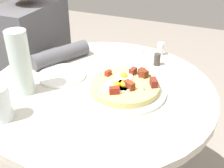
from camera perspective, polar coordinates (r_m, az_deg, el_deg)
dining_table at (r=1.14m, az=-2.36°, el=-8.01°), size 0.85×0.85×0.74m
person_seated at (r=1.57m, az=-14.79°, el=0.42°), size 0.45×0.48×1.14m
pizza_plate at (r=1.00m, az=2.65°, el=-1.19°), size 0.30×0.30×0.01m
breakfast_pizza at (r=0.99m, az=2.75°, el=-0.19°), size 0.25×0.25×0.05m
bread_plate at (r=1.11m, az=-10.25°, el=1.76°), size 0.19×0.19×0.01m
napkin at (r=1.28m, az=2.37°, el=6.15°), size 0.22×0.22×0.00m
fork at (r=1.29m, az=2.00°, el=6.63°), size 0.14×0.13×0.00m
knife at (r=1.26m, az=2.75°, el=6.02°), size 0.14×0.13×0.00m
water_glass at (r=0.91m, az=-22.02°, el=-3.69°), size 0.07×0.07×0.11m
water_bottle at (r=1.00m, az=-18.27°, el=4.15°), size 0.07×0.07×0.23m
salt_shaker at (r=1.29m, az=9.89°, el=7.13°), size 0.03×0.03×0.06m
pepper_shaker at (r=1.19m, az=9.23°, el=5.02°), size 0.03×0.03×0.05m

